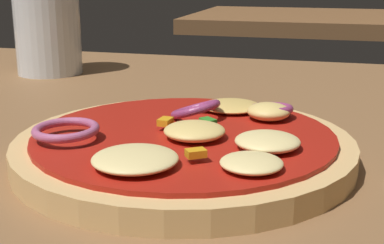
% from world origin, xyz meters
% --- Properties ---
extents(dining_table, '(1.40, 0.90, 0.04)m').
position_xyz_m(dining_table, '(0.00, 0.00, 0.02)').
color(dining_table, brown).
rests_on(dining_table, ground).
extents(pizza, '(0.22, 0.22, 0.03)m').
position_xyz_m(pizza, '(0.03, 0.03, 0.05)').
color(pizza, tan).
rests_on(pizza, dining_table).
extents(beer_glass, '(0.08, 0.08, 0.12)m').
position_xyz_m(beer_glass, '(-0.21, 0.28, 0.09)').
color(beer_glass, silver).
rests_on(beer_glass, dining_table).
extents(background_table, '(0.66, 0.49, 0.04)m').
position_xyz_m(background_table, '(0.06, 1.23, 0.02)').
color(background_table, brown).
rests_on(background_table, ground).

